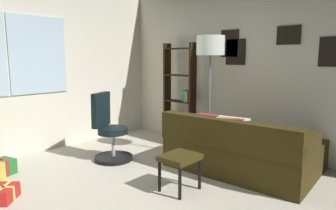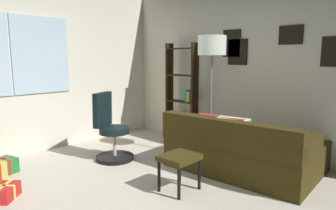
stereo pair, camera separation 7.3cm
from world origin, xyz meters
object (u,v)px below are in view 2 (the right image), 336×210
at_px(couch, 246,152).
at_px(gift_box_red, 5,192).
at_px(gift_box_green, 4,166).
at_px(floor_lamp, 212,53).
at_px(footstool, 179,161).
at_px(bookshelf, 182,99).
at_px(office_chair, 111,134).

xyz_separation_m(couch, gift_box_red, (-2.47, 1.53, -0.21)).
distance_m(gift_box_red, gift_box_green, 0.84).
bearing_deg(floor_lamp, footstool, -160.74).
distance_m(footstool, floor_lamp, 1.76).
bearing_deg(couch, bookshelf, 68.66).
bearing_deg(gift_box_green, couch, -46.60).
distance_m(gift_box_red, floor_lamp, 3.16).
bearing_deg(office_chair, gift_box_green, 156.33).
height_order(bookshelf, floor_lamp, floor_lamp).
relative_size(footstool, floor_lamp, 0.23).
bearing_deg(office_chair, floor_lamp, -44.28).
distance_m(gift_box_green, office_chair, 1.46).
distance_m(couch, office_chair, 1.97).
distance_m(office_chair, floor_lamp, 1.91).
relative_size(couch, gift_box_red, 5.11).
bearing_deg(bookshelf, footstool, -140.44).
relative_size(couch, footstool, 4.49).
bearing_deg(couch, office_chair, 116.86).
distance_m(footstool, office_chair, 1.46).
relative_size(gift_box_red, bookshelf, 0.21).
bearing_deg(bookshelf, gift_box_red, -177.50).
relative_size(office_chair, floor_lamp, 0.55).
distance_m(couch, gift_box_green, 3.21).
bearing_deg(bookshelf, couch, -111.34).
xyz_separation_m(footstool, gift_box_green, (-1.19, 2.03, -0.26)).
xyz_separation_m(footstool, office_chair, (0.12, 1.46, 0.03)).
height_order(office_chair, bookshelf, bookshelf).
bearing_deg(gift_box_red, floor_lamp, -17.21).
distance_m(footstool, gift_box_red, 1.93).
relative_size(couch, office_chair, 1.88).
bearing_deg(office_chair, gift_box_red, -172.00).
xyz_separation_m(couch, floor_lamp, (0.18, 0.71, 1.30)).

